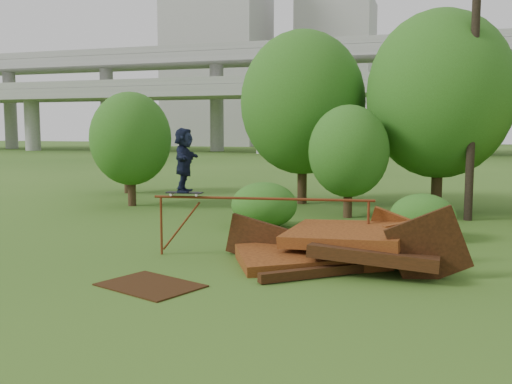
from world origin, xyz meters
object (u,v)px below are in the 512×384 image
(scrap_pile, at_px, (339,249))
(skater, at_px, (184,160))
(utility_pole, at_px, (474,59))
(flat_plate, at_px, (150,285))

(scrap_pile, relative_size, skater, 3.68)
(scrap_pile, xyz_separation_m, utility_pole, (3.13, 7.97, 5.03))
(scrap_pile, bearing_deg, flat_plate, -140.30)
(utility_pole, bearing_deg, skater, -131.19)
(skater, relative_size, utility_pole, 0.15)
(skater, xyz_separation_m, utility_pole, (6.95, 7.94, 3.08))
(flat_plate, bearing_deg, scrap_pile, 39.70)
(scrap_pile, height_order, utility_pole, utility_pole)
(flat_plate, bearing_deg, skater, 100.46)
(scrap_pile, height_order, skater, skater)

